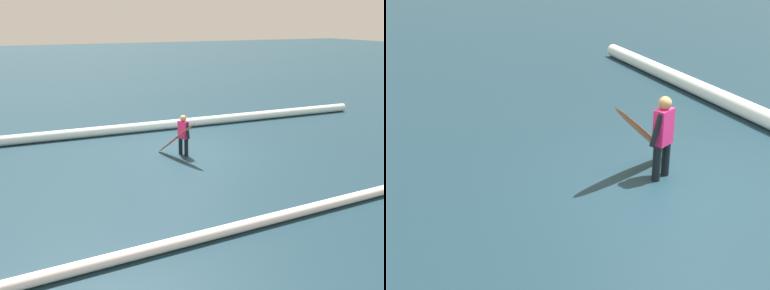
{
  "view_description": "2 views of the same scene",
  "coord_description": "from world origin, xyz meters",
  "views": [
    {
      "loc": [
        4.83,
        11.73,
        4.54
      ],
      "look_at": [
        0.41,
        1.17,
        0.7
      ],
      "focal_mm": 35.07,
      "sensor_mm": 36.0,
      "label": 1
    },
    {
      "loc": [
        -6.21,
        4.68,
        3.89
      ],
      "look_at": [
        0.74,
        1.48,
        0.67
      ],
      "focal_mm": 47.65,
      "sensor_mm": 36.0,
      "label": 2
    }
  ],
  "objects": [
    {
      "name": "ground_plane",
      "position": [
        0.0,
        0.0,
        0.0
      ],
      "size": [
        133.22,
        133.22,
        0.0
      ],
      "primitive_type": "plane",
      "color": "#18323F"
    },
    {
      "name": "surfer",
      "position": [
        0.3,
        0.13,
        0.8
      ],
      "size": [
        0.32,
        0.55,
        1.45
      ],
      "rotation": [
        0.0,
        0.0,
        5.14
      ],
      "color": "black",
      "rests_on": "ground_plane"
    },
    {
      "name": "surfboard",
      "position": [
        0.63,
        0.28,
        0.7
      ],
      "size": [
        1.0,
        1.71,
        1.43
      ],
      "color": "#E55926",
      "rests_on": "ground_plane"
    }
  ]
}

